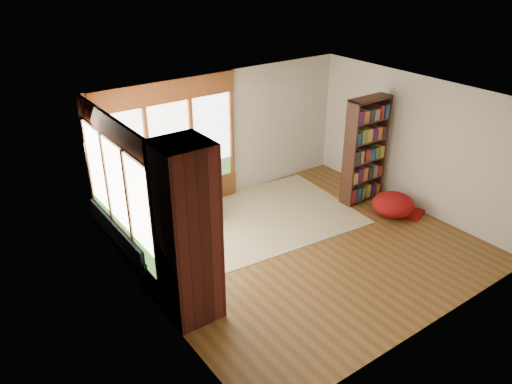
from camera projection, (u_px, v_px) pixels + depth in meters
floor at (304, 248)px, 8.66m from camera, size 5.50×5.50×0.00m
ceiling at (312, 102)px, 7.49m from camera, size 5.50×5.50×0.00m
wall_back at (225, 137)px, 9.89m from camera, size 5.50×0.04×2.60m
wall_front at (439, 249)px, 6.26m from camera, size 5.50×0.04×2.60m
wall_left at (151, 231)px, 6.64m from camera, size 0.04×5.00×2.60m
wall_right at (417, 144)px, 9.51m from camera, size 0.04×5.00×2.60m
windows_back at (171, 148)px, 9.22m from camera, size 2.82×0.10×1.90m
windows_left at (118, 194)px, 7.50m from camera, size 0.10×2.62×1.90m
roller_blind at (97, 152)px, 7.94m from camera, size 0.03×0.72×0.90m
brick_chimney at (187, 234)px, 6.57m from camera, size 0.70×0.70×2.60m
sectional_sofa at (157, 226)px, 8.73m from camera, size 2.20×2.20×0.80m
area_rug at (265, 216)px, 9.64m from camera, size 3.52×2.81×0.01m
bookshelf at (365, 151)px, 9.81m from camera, size 0.92×0.31×2.15m
pouf at (393, 204)px, 9.61m from camera, size 0.87×0.87×0.44m
dog_tan at (164, 192)px, 8.89m from camera, size 0.94×0.86×0.46m
dog_brindle at (169, 212)px, 8.29m from camera, size 0.50×0.74×0.39m
throw_pillows at (158, 200)px, 8.61m from camera, size 1.98×1.68×0.45m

